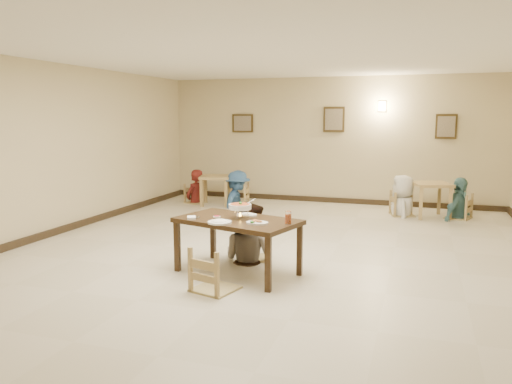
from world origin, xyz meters
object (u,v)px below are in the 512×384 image
(bg_table_right, at_px, (431,189))
(bg_diner_d, at_px, (460,177))
(chair_near, at_px, (215,249))
(curry_warmer, at_px, (240,207))
(bg_diner_c, at_px, (404,175))
(chair_far, at_px, (254,228))
(bg_table_left, at_px, (215,181))
(bg_chair_lr, at_px, (237,185))
(main_diner, at_px, (249,202))
(bg_diner_b, at_px, (237,171))
(bg_chair_ll, at_px, (195,185))
(bg_diner_a, at_px, (195,170))
(bg_chair_rr, at_px, (459,195))
(drink_glass, at_px, (288,218))
(bg_chair_rl, at_px, (403,193))
(main_table, at_px, (238,225))

(bg_table_right, distance_m, bg_diner_d, 0.61)
(chair_near, distance_m, curry_warmer, 0.84)
(chair_near, xyz_separation_m, bg_diner_c, (1.96, 5.46, 0.35))
(chair_far, distance_m, bg_diner_c, 4.51)
(bg_table_left, distance_m, bg_chair_lr, 0.56)
(main_diner, relative_size, bg_chair_lr, 1.70)
(bg_table_right, bearing_deg, bg_diner_d, 4.27)
(curry_warmer, bearing_deg, chair_near, -94.02)
(chair_near, height_order, bg_table_left, chair_near)
(chair_far, distance_m, bg_diner_d, 5.12)
(main_diner, xyz_separation_m, bg_diner_b, (-1.70, 4.09, -0.03))
(bg_table_right, bearing_deg, bg_diner_b, -179.13)
(chair_far, xyz_separation_m, bg_diner_b, (-1.74, 3.99, 0.38))
(bg_chair_ll, relative_size, bg_diner_a, 0.54)
(main_diner, distance_m, bg_diner_d, 5.21)
(bg_diner_d, bearing_deg, bg_table_left, 119.67)
(bg_diner_c, bearing_deg, chair_near, -28.00)
(bg_diner_c, xyz_separation_m, bg_diner_d, (1.10, 0.04, -0.01))
(bg_chair_lr, bearing_deg, bg_chair_rr, 83.80)
(chair_far, xyz_separation_m, bg_diner_d, (3.05, 4.09, 0.39))
(chair_far, bearing_deg, bg_diner_d, 37.16)
(bg_chair_ll, xyz_separation_m, bg_diner_d, (5.90, 0.04, 0.41))
(drink_glass, relative_size, bg_chair_rr, 0.17)
(bg_diner_b, bearing_deg, bg_chair_rl, -89.44)
(main_diner, relative_size, bg_chair_ll, 1.96)
(bg_diner_c, bearing_deg, bg_table_left, -97.49)
(bg_diner_c, height_order, bg_diner_d, bg_diner_c)
(chair_far, xyz_separation_m, bg_chair_rr, (3.05, 4.09, 0.02))
(chair_far, height_order, bg_diner_a, bg_diner_a)
(main_diner, relative_size, bg_table_left, 2.02)
(bg_diner_a, bearing_deg, drink_glass, 50.59)
(bg_diner_d, bearing_deg, bg_diner_c, 120.89)
(main_table, bearing_deg, drink_glass, 8.72)
(main_diner, relative_size, bg_diner_a, 1.06)
(chair_near, height_order, bg_diner_a, bg_diner_a)
(chair_near, relative_size, bg_diner_c, 0.60)
(chair_near, distance_m, drink_glass, 1.01)
(bg_diner_b, height_order, bg_diner_d, bg_diner_d)
(main_diner, distance_m, bg_table_left, 4.68)
(chair_near, height_order, bg_diner_d, bg_diner_d)
(chair_far, relative_size, bg_chair_rl, 0.95)
(drink_glass, distance_m, bg_diner_d, 5.42)
(drink_glass, distance_m, bg_chair_ll, 6.04)
(bg_chair_rr, relative_size, bg_diner_b, 0.58)
(bg_table_left, distance_m, bg_diner_b, 0.62)
(chair_far, xyz_separation_m, bg_chair_lr, (-1.74, 3.99, 0.05))
(bg_chair_rr, relative_size, bg_diner_c, 0.56)
(bg_table_right, distance_m, bg_diner_c, 0.62)
(drink_glass, bearing_deg, bg_table_right, 69.93)
(bg_table_left, height_order, bg_diner_b, bg_diner_b)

